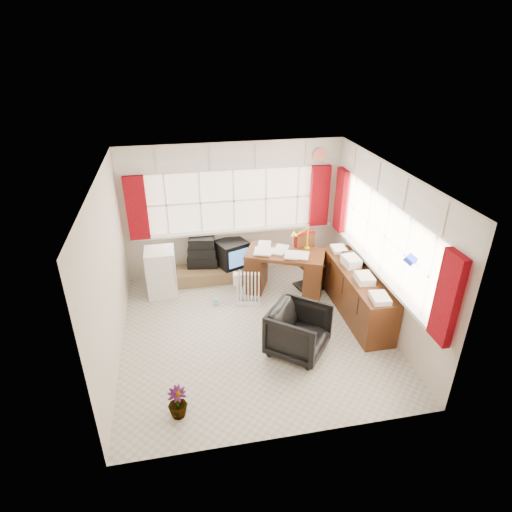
{
  "coord_description": "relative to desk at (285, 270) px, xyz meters",
  "views": [
    {
      "loc": [
        -1.01,
        -5.28,
        4.11
      ],
      "look_at": [
        0.13,
        0.55,
        1.03
      ],
      "focal_mm": 30.0,
      "sensor_mm": 36.0,
      "label": 1
    }
  ],
  "objects": [
    {
      "name": "desk",
      "position": [
        0.0,
        0.0,
        0.0
      ],
      "size": [
        1.49,
        1.14,
        0.81
      ],
      "color": "#562A14",
      "rests_on": "ground"
    },
    {
      "name": "curtains",
      "position": [
        0.17,
        -0.16,
        1.03
      ],
      "size": [
        3.83,
        3.83,
        1.15
      ],
      "color": "#97080C",
      "rests_on": "room_walls"
    },
    {
      "name": "tv_bench",
      "position": [
        -1.3,
        0.64,
        -0.3
      ],
      "size": [
        1.4,
        0.5,
        0.25
      ],
      "primitive_type": "cube",
      "color": "olive",
      "rests_on": "ground"
    },
    {
      "name": "credenza",
      "position": [
        0.98,
        -0.88,
        -0.04
      ],
      "size": [
        0.5,
        2.0,
        0.85
      ],
      "color": "#562A14",
      "rests_on": "ground"
    },
    {
      "name": "spray_bottle_a",
      "position": [
        -0.75,
        0.35,
        -0.27
      ],
      "size": [
        0.17,
        0.17,
        0.31
      ],
      "primitive_type": "imported",
      "rotation": [
        0.0,
        0.0,
        0.54
      ],
      "color": "white",
      "rests_on": "ground"
    },
    {
      "name": "desk_lamp",
      "position": [
        0.42,
        0.09,
        0.63
      ],
      "size": [
        0.17,
        0.15,
        0.42
      ],
      "color": "#FFE40A",
      "rests_on": "desk"
    },
    {
      "name": "window_back",
      "position": [
        -0.75,
        0.86,
        0.52
      ],
      "size": [
        3.7,
        0.12,
        3.6
      ],
      "color": "#FEE8C9",
      "rests_on": "room_walls"
    },
    {
      "name": "office_chair",
      "position": [
        -0.22,
        -1.65,
        -0.07
      ],
      "size": [
        1.09,
        1.09,
        0.72
      ],
      "primitive_type": "imported",
      "rotation": [
        0.0,
        0.0,
        0.9
      ],
      "color": "black",
      "rests_on": "ground"
    },
    {
      "name": "crt_tv",
      "position": [
        -0.84,
        0.7,
        0.06
      ],
      "size": [
        0.67,
        0.64,
        0.48
      ],
      "color": "black",
      "rests_on": "tv_bench"
    },
    {
      "name": "task_chair",
      "position": [
        0.44,
        0.13,
        0.11
      ],
      "size": [
        0.52,
        0.54,
        1.01
      ],
      "color": "black",
      "rests_on": "ground"
    },
    {
      "name": "mini_fridge",
      "position": [
        -2.14,
        0.33,
        -0.0
      ],
      "size": [
        0.5,
        0.51,
        0.85
      ],
      "color": "white",
      "rests_on": "ground"
    },
    {
      "name": "ground",
      "position": [
        -0.75,
        -1.08,
        -0.43
      ],
      "size": [
        4.0,
        4.0,
        0.0
      ],
      "primitive_type": "plane",
      "color": "beige",
      "rests_on": "ground"
    },
    {
      "name": "file_tray",
      "position": [
        1.03,
        -0.51,
        0.38
      ],
      "size": [
        0.3,
        0.38,
        0.12
      ],
      "primitive_type": "cube",
      "rotation": [
        0.0,
        0.0,
        -0.06
      ],
      "color": "black",
      "rests_on": "credenza"
    },
    {
      "name": "room_walls",
      "position": [
        -0.75,
        -1.08,
        1.07
      ],
      "size": [
        4.0,
        4.0,
        4.0
      ],
      "color": "beige",
      "rests_on": "ground"
    },
    {
      "name": "window_right",
      "position": [
        1.19,
        -1.08,
        0.52
      ],
      "size": [
        0.12,
        3.7,
        3.6
      ],
      "color": "#FEE8C9",
      "rests_on": "room_walls"
    },
    {
      "name": "spray_bottle_b",
      "position": [
        -1.25,
        -0.21,
        -0.34
      ],
      "size": [
        0.09,
        0.09,
        0.19
      ],
      "primitive_type": "imported",
      "rotation": [
        0.0,
        0.0,
        0.03
      ],
      "color": "#98E3DB",
      "rests_on": "ground"
    },
    {
      "name": "radiator",
      "position": [
        -0.71,
        -0.3,
        -0.19
      ],
      "size": [
        0.42,
        0.24,
        0.6
      ],
      "color": "white",
      "rests_on": "ground"
    },
    {
      "name": "flower_vase",
      "position": [
        -1.97,
        -2.53,
        -0.22
      ],
      "size": [
        0.26,
        0.26,
        0.42
      ],
      "primitive_type": "imported",
      "rotation": [
        0.0,
        0.0,
        0.15
      ],
      "color": "black",
      "rests_on": "ground"
    },
    {
      "name": "hifi_stack",
      "position": [
        -1.38,
        0.78,
        0.09
      ],
      "size": [
        0.6,
        0.43,
        0.58
      ],
      "color": "black",
      "rests_on": "tv_bench"
    },
    {
      "name": "overhead_cabinets",
      "position": [
        0.23,
        -0.1,
        1.82
      ],
      "size": [
        3.98,
        3.98,
        0.48
      ],
      "color": "silver",
      "rests_on": "room_walls"
    }
  ]
}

